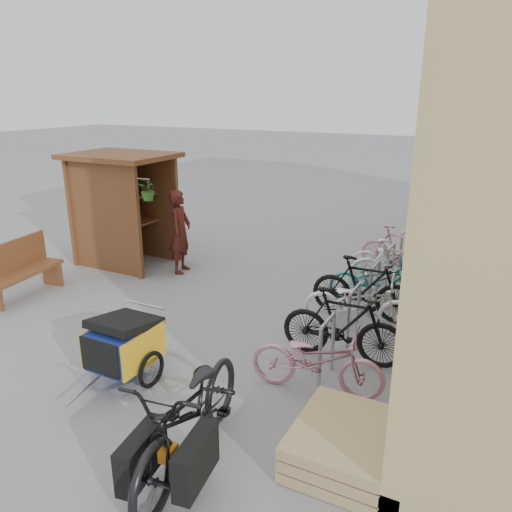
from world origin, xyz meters
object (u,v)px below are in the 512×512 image
at_px(bench, 19,269).
at_px(bike_6, 396,260).
at_px(child_trailer, 124,343).
at_px(bike_5, 397,268).
at_px(shopping_carts, 450,227).
at_px(cargo_bike, 191,415).
at_px(kiosk, 119,194).
at_px(bike_4, 375,280).
at_px(pallet_stack, 345,444).
at_px(bike_7, 399,251).
at_px(person_kiosk, 180,232).
at_px(bike_1, 343,326).
at_px(bike_2, 359,303).
at_px(bike_0, 317,360).
at_px(bike_3, 364,288).

bearing_deg(bench, bike_6, 24.80).
relative_size(child_trailer, bike_5, 0.87).
xyz_separation_m(shopping_carts, bike_6, (-0.66, -2.73, -0.10)).
bearing_deg(cargo_bike, shopping_carts, 73.02).
height_order(child_trailer, bike_5, bike_5).
bearing_deg(shopping_carts, child_trailer, -111.38).
bearing_deg(cargo_bike, kiosk, 128.72).
bearing_deg(bench, child_trailer, -27.14).
xyz_separation_m(bike_4, bike_6, (0.12, 1.13, 0.05)).
height_order(pallet_stack, bike_7, bike_7).
relative_size(person_kiosk, bike_1, 0.99).
distance_m(cargo_bike, bike_2, 3.77).
xyz_separation_m(bike_4, bike_5, (0.28, 0.49, 0.11)).
bearing_deg(bike_2, bike_4, -6.57).
bearing_deg(bike_6, bike_7, 0.56).
distance_m(person_kiosk, bike_5, 4.38).
bearing_deg(bench, bike_1, -3.27).
distance_m(cargo_bike, bike_1, 2.79).
xyz_separation_m(pallet_stack, bike_0, (-0.71, 1.07, 0.23)).
height_order(pallet_stack, bike_4, bike_4).
bearing_deg(shopping_carts, bike_3, -99.78).
bearing_deg(bike_0, bike_4, -6.94).
bearing_deg(shopping_carts, bike_4, -101.44).
bearing_deg(person_kiosk, pallet_stack, -143.39).
xyz_separation_m(cargo_bike, bike_4, (0.58, 4.94, -0.16)).
height_order(shopping_carts, bike_5, bike_5).
distance_m(person_kiosk, bike_0, 5.04).
xyz_separation_m(cargo_bike, bike_6, (0.70, 6.07, -0.11)).
height_order(shopping_carts, bike_6, shopping_carts).
bearing_deg(kiosk, bench, -99.80).
xyz_separation_m(pallet_stack, bike_6, (-0.66, 5.34, 0.26)).
bearing_deg(bike_1, bike_3, 1.83).
height_order(bench, bike_4, bench).
height_order(bike_3, bike_7, bike_3).
distance_m(pallet_stack, cargo_bike, 1.59).
relative_size(bike_5, bike_7, 1.06).
bearing_deg(bench, cargo_bike, -30.44).
bearing_deg(kiosk, pallet_stack, -31.66).
bearing_deg(bike_3, person_kiosk, 80.92).
relative_size(bike_3, bike_6, 0.97).
bearing_deg(cargo_bike, bike_0, 61.81).
bearing_deg(child_trailer, pallet_stack, -4.13).
distance_m(pallet_stack, bike_5, 4.74).
bearing_deg(bike_3, bench, 106.31).
height_order(bike_0, bike_4, bike_0).
height_order(bike_0, bike_6, bike_6).
distance_m(bike_3, bike_6, 1.86).
distance_m(shopping_carts, bike_1, 6.14).
distance_m(person_kiosk, bike_4, 4.06).
distance_m(bike_0, bike_2, 1.91).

